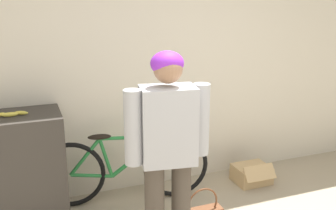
{
  "coord_description": "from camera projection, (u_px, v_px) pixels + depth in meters",
  "views": [
    {
      "loc": [
        -1.28,
        -1.49,
        1.99
      ],
      "look_at": [
        -0.3,
        1.05,
        1.22
      ],
      "focal_mm": 42.0,
      "sensor_mm": 36.0,
      "label": 1
    }
  ],
  "objects": [
    {
      "name": "banana",
      "position": [
        9.0,
        114.0,
        3.29
      ],
      "size": [
        0.3,
        0.08,
        0.04
      ],
      "color": "#EAD64C",
      "rests_on": "side_shelf"
    },
    {
      "name": "wall_back",
      "position": [
        154.0,
        65.0,
        3.99
      ],
      "size": [
        8.0,
        0.07,
        2.6
      ],
      "color": "beige",
      "rests_on": "ground_plane"
    },
    {
      "name": "bicycle",
      "position": [
        124.0,
        168.0,
        3.83
      ],
      "size": [
        1.67,
        0.47,
        0.73
      ],
      "rotation": [
        0.0,
        0.0,
        -0.17
      ],
      "color": "black",
      "rests_on": "ground_plane"
    },
    {
      "name": "person",
      "position": [
        168.0,
        141.0,
        2.9
      ],
      "size": [
        0.66,
        0.32,
        1.61
      ],
      "rotation": [
        0.0,
        0.0,
        -0.16
      ],
      "color": "#4C4238",
      "rests_on": "ground_plane"
    },
    {
      "name": "side_shelf",
      "position": [
        22.0,
        169.0,
        3.47
      ],
      "size": [
        0.73,
        0.51,
        1.0
      ],
      "color": "#38332D",
      "rests_on": "ground_plane"
    },
    {
      "name": "cardboard_box",
      "position": [
        252.0,
        174.0,
        4.3
      ],
      "size": [
        0.38,
        0.37,
        0.25
      ],
      "color": "tan",
      "rests_on": "ground_plane"
    }
  ]
}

